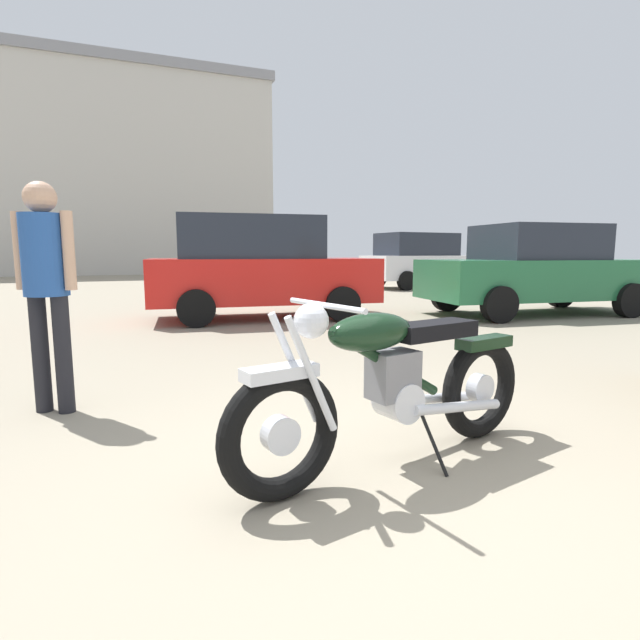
# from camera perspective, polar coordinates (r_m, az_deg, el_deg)

# --- Properties ---
(ground_plane) EXTENTS (80.00, 80.00, 0.00)m
(ground_plane) POSITION_cam_1_polar(r_m,az_deg,el_deg) (2.64, 9.08, -18.54)
(ground_plane) COLOR gray
(vintage_motorcycle) EXTENTS (2.02, 0.79, 0.94)m
(vintage_motorcycle) POSITION_cam_1_polar(r_m,az_deg,el_deg) (2.73, 8.50, -7.49)
(vintage_motorcycle) COLOR black
(vintage_motorcycle) RESTS_ON ground_plane
(bystander) EXTENTS (0.42, 0.30, 1.66)m
(bystander) POSITION_cam_1_polar(r_m,az_deg,el_deg) (4.02, -29.23, 4.73)
(bystander) COLOR black
(bystander) RESTS_ON ground_plane
(silver_sedan_mid) EXTENTS (3.94, 1.91, 1.78)m
(silver_sedan_mid) POSITION_cam_1_polar(r_m,az_deg,el_deg) (8.76, -7.10, 6.17)
(silver_sedan_mid) COLOR black
(silver_sedan_mid) RESTS_ON ground_plane
(pale_sedan_back) EXTENTS (4.10, 2.26, 1.78)m
(pale_sedan_back) POSITION_cam_1_polar(r_m,az_deg,el_deg) (16.65, 11.55, 6.85)
(pale_sedan_back) COLOR black
(pale_sedan_back) RESTS_ON ground_plane
(blue_hatchback_right) EXTENTS (4.26, 2.03, 1.67)m
(blue_hatchback_right) POSITION_cam_1_polar(r_m,az_deg,el_deg) (10.13, 23.73, 5.33)
(blue_hatchback_right) COLOR black
(blue_hatchback_right) RESTS_ON ground_plane
(industrial_building) EXTENTS (21.38, 11.02, 10.96)m
(industrial_building) POSITION_cam_1_polar(r_m,az_deg,el_deg) (32.25, -26.25, 14.79)
(industrial_building) COLOR beige
(industrial_building) RESTS_ON ground_plane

